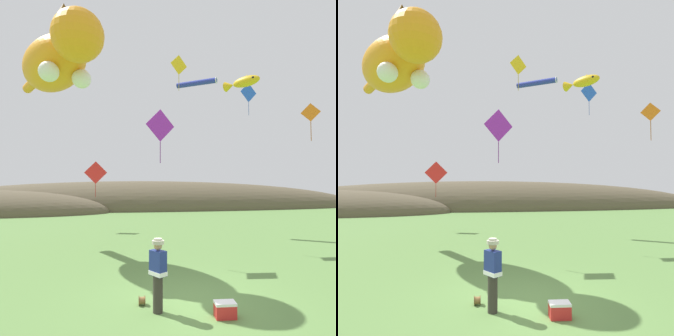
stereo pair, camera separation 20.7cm
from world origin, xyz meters
The scene contains 13 objects.
ground_plane centered at (0.00, 0.00, 0.00)m, with size 120.00×120.00×0.00m, color #5B8442.
distant_hill_ridge centered at (-3.15, 28.11, 0.00)m, with size 58.44×14.09×6.64m.
festival_attendant centered at (-0.86, -0.50, 0.95)m, with size 0.45×0.49×1.77m.
kite_spool centered at (-1.22, -0.01, 0.12)m, with size 0.17×0.23×0.23m.
picnic_cooler centered at (0.66, -0.98, 0.18)m, with size 0.51×0.35×0.36m.
kite_giant_cat centered at (-4.69, 5.70, 8.53)m, with size 5.17×7.86×2.67m.
kite_fish_windsock centered at (5.04, 8.66, 9.01)m, with size 1.86×2.19×0.70m.
kite_tube_streamer centered at (3.06, 11.81, 9.94)m, with size 2.62×1.86×0.44m.
kite_diamond_blue centered at (6.56, 11.36, 9.27)m, with size 1.30×0.41×2.25m.
kite_diamond_gold centered at (1.21, 8.38, 9.71)m, with size 1.02×0.50×2.03m.
kite_diamond_violet centered at (-0.25, 4.60, 5.53)m, with size 1.27×0.56×2.28m.
kite_diamond_orange centered at (6.78, 4.82, 6.36)m, with size 0.72×0.50×1.76m.
kite_diamond_red centered at (-3.72, 12.73, 3.80)m, with size 1.52×0.06×2.42m.
Camera 2 is at (-1.42, -7.87, 3.14)m, focal length 32.00 mm.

